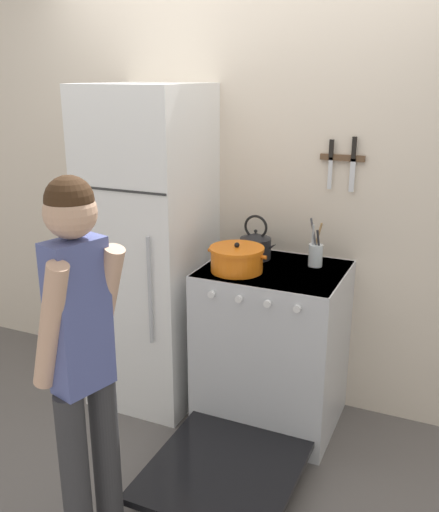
{
  "coord_description": "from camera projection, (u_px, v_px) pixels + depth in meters",
  "views": [
    {
      "loc": [
        1.21,
        -3.07,
        1.93
      ],
      "look_at": [
        0.04,
        -0.46,
        1.01
      ],
      "focal_mm": 40.0,
      "sensor_mm": 36.0,
      "label": 1
    }
  ],
  "objects": [
    {
      "name": "tea_kettle",
      "position": [
        256.0,
        245.0,
        3.2
      ],
      "size": [
        0.22,
        0.18,
        0.25
      ],
      "color": "black",
      "rests_on": "stove_range"
    },
    {
      "name": "dutch_oven_pot",
      "position": [
        237.0,
        259.0,
        3.0
      ],
      "size": [
        0.33,
        0.29,
        0.16
      ],
      "color": "orange",
      "rests_on": "stove_range"
    },
    {
      "name": "wall_back",
      "position": [
        247.0,
        188.0,
        3.36
      ],
      "size": [
        10.0,
        0.06,
        2.55
      ],
      "color": "beige",
      "rests_on": "ground_plane"
    },
    {
      "name": "stove_range",
      "position": [
        270.0,
        350.0,
        3.17
      ],
      "size": [
        0.75,
        1.36,
        0.93
      ],
      "color": "silver",
      "rests_on": "ground_plane"
    },
    {
      "name": "refrigerator",
      "position": [
        150.0,
        250.0,
        3.34
      ],
      "size": [
        0.61,
        0.66,
        1.87
      ],
      "color": "white",
      "rests_on": "ground_plane"
    },
    {
      "name": "wall_knife_strip",
      "position": [
        343.0,
        157.0,
        3.03
      ],
      "size": [
        0.24,
        0.03,
        0.29
      ],
      "color": "brown"
    },
    {
      "name": "utensil_jar",
      "position": [
        316.0,
        253.0,
        3.08
      ],
      "size": [
        0.08,
        0.08,
        0.27
      ],
      "color": "silver",
      "rests_on": "stove_range"
    },
    {
      "name": "person",
      "position": [
        82.0,
        357.0,
        2.14
      ],
      "size": [
        0.31,
        0.37,
        1.6
      ],
      "rotation": [
        0.0,
        0.0,
        1.29
      ],
      "color": "#2D2D30",
      "rests_on": "ground_plane"
    },
    {
      "name": "ground_plane",
      "position": [
        242.0,
        382.0,
        3.73
      ],
      "size": [
        14.0,
        14.0,
        0.0
      ],
      "primitive_type": "plane",
      "color": "#5B5654"
    }
  ]
}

